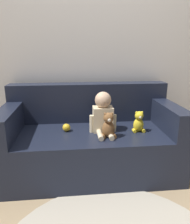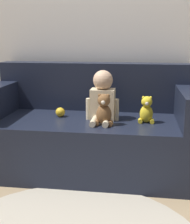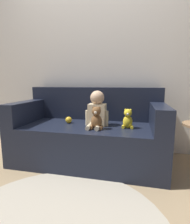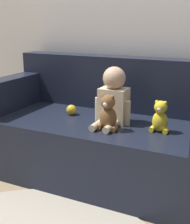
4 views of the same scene
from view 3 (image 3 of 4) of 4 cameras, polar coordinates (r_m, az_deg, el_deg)
name	(u,v)px [view 3 (image 3 of 4)]	position (r m, az deg, el deg)	size (l,w,h in m)	color
ground_plane	(89,160)	(2.16, -2.10, -15.49)	(12.00, 12.00, 0.00)	#9E8460
wall_back	(98,54)	(2.47, 0.84, 18.49)	(8.00, 0.05, 2.60)	silver
couch	(90,134)	(2.10, -1.80, -7.04)	(1.68, 0.81, 0.86)	black
person_baby	(97,110)	(1.92, 0.66, 0.62)	(0.26, 0.33, 0.39)	beige
teddy_bear_brown	(96,119)	(1.78, 0.46, -2.15)	(0.14, 0.11, 0.23)	brown
plush_toy_side	(128,119)	(1.85, 10.64, -2.32)	(0.12, 0.09, 0.21)	yellow
toy_ball	(69,120)	(2.08, -8.61, -2.57)	(0.08, 0.08, 0.08)	gold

